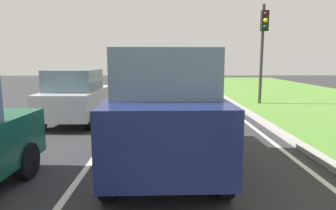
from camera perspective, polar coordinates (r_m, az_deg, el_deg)
The scene contains 7 objects.
ground_plane at distance 10.62m, azimuth -5.10°, elevation -2.73°, with size 60.00×60.00×0.00m, color #2D2D30.
lane_line_center at distance 10.70m, azimuth -8.85°, elevation -2.70°, with size 0.12×32.00×0.01m, color silver.
lane_line_right_edge at distance 10.94m, azimuth 14.07°, elevation -2.61°, with size 0.12×32.00×0.01m, color silver.
curb_right at distance 11.07m, azimuth 16.59°, elevation -2.28°, with size 0.24×48.00×0.12m, color #9E9B93.
car_suv_ahead at distance 5.85m, azimuth -0.74°, elevation -0.47°, with size 2.06×4.55×2.28m.
car_hatchback_far at distance 10.50m, azimuth -17.20°, elevation 1.65°, with size 1.77×3.72×1.78m.
traffic_light_near_right at distance 14.47m, azimuth 17.86°, elevation 12.17°, with size 0.32×0.50×4.59m.
Camera 1 is at (0.84, 3.62, 2.10)m, focal length 31.65 mm.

